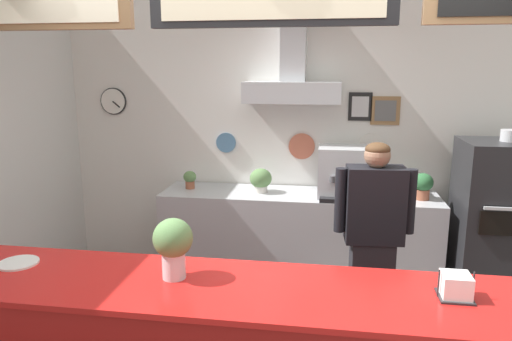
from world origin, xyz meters
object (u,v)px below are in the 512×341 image
at_px(shop_worker, 373,245).
at_px(potted_oregano, 261,179).
at_px(condiment_plate, 18,263).
at_px(napkin_holder, 455,287).
at_px(potted_thyme, 423,185).
at_px(espresso_machine, 343,172).
at_px(potted_sage, 190,179).
at_px(basil_vase, 173,245).
at_px(pizza_oven, 499,225).

xyz_separation_m(shop_worker, potted_oregano, (-0.98, 1.16, 0.18)).
relative_size(condiment_plate, napkin_holder, 1.33).
bearing_deg(condiment_plate, shop_worker, 26.89).
bearing_deg(potted_oregano, potted_thyme, -0.99).
distance_m(shop_worker, espresso_machine, 1.19).
bearing_deg(potted_oregano, espresso_machine, -1.13).
relative_size(shop_worker, potted_oregano, 6.78).
distance_m(espresso_machine, potted_oregano, 0.79).
xyz_separation_m(potted_sage, basil_vase, (0.59, -2.26, 0.19)).
height_order(potted_sage, napkin_holder, napkin_holder).
height_order(potted_thyme, condiment_plate, potted_thyme).
height_order(condiment_plate, napkin_holder, napkin_holder).
distance_m(pizza_oven, shop_worker, 1.53).
xyz_separation_m(pizza_oven, basil_vase, (-2.28, -2.04, 0.45)).
distance_m(potted_thyme, napkin_holder, 2.22).
bearing_deg(potted_sage, condiment_plate, -98.41).
xyz_separation_m(potted_sage, condiment_plate, (-0.33, -2.23, 0.01)).
distance_m(shop_worker, condiment_plate, 2.28).
bearing_deg(potted_oregano, potted_sage, 176.76).
distance_m(shop_worker, potted_thyme, 1.26).
distance_m(shop_worker, potted_oregano, 1.52).
height_order(shop_worker, espresso_machine, shop_worker).
bearing_deg(basil_vase, pizza_oven, 41.79).
bearing_deg(potted_oregano, basil_vase, -93.45).
bearing_deg(potted_sage, potted_thyme, -1.72).
xyz_separation_m(espresso_machine, potted_oregano, (-0.78, 0.02, -0.10)).
relative_size(potted_sage, potted_thyme, 0.72).
bearing_deg(potted_sage, shop_worker, -35.13).
xyz_separation_m(shop_worker, basil_vase, (-1.11, -1.07, 0.34)).
xyz_separation_m(espresso_machine, potted_thyme, (0.73, -0.01, -0.09)).
bearing_deg(espresso_machine, potted_thyme, -0.84).
height_order(basil_vase, napkin_holder, basil_vase).
bearing_deg(shop_worker, potted_sage, -39.63).
distance_m(shop_worker, basil_vase, 1.58).
xyz_separation_m(espresso_machine, condiment_plate, (-1.84, -2.17, -0.12)).
distance_m(espresso_machine, basil_vase, 2.39).
xyz_separation_m(pizza_oven, potted_thyme, (-0.64, 0.16, 0.30)).
bearing_deg(shop_worker, pizza_oven, -144.79).
bearing_deg(basil_vase, potted_thyme, 53.21).
height_order(espresso_machine, napkin_holder, espresso_machine).
relative_size(potted_sage, condiment_plate, 0.81).
height_order(espresso_machine, basil_vase, espresso_machine).
height_order(potted_sage, basil_vase, basil_vase).
bearing_deg(basil_vase, napkin_holder, -0.33).
distance_m(potted_oregano, condiment_plate, 2.43).
bearing_deg(napkin_holder, condiment_plate, 178.92).
relative_size(potted_oregano, napkin_holder, 1.44).
distance_m(pizza_oven, napkin_holder, 2.26).
height_order(espresso_machine, potted_thyme, espresso_machine).
relative_size(potted_oregano, basil_vase, 0.73).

